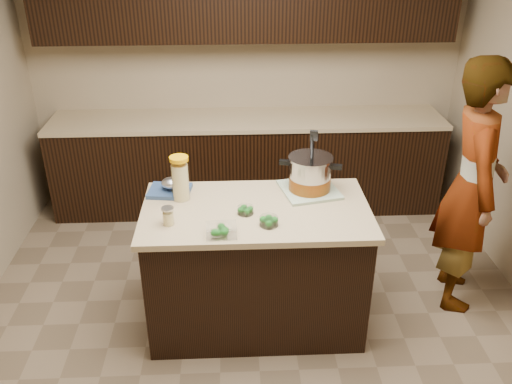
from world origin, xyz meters
TOP-DOWN VIEW (x-y plane):
  - ground_plane at (0.00, 0.00)m, footprint 4.00×4.00m
  - room_shell at (0.00, 0.00)m, footprint 4.04×4.04m
  - back_cabinets at (0.00, 1.74)m, footprint 3.60×0.63m
  - island at (0.00, 0.00)m, footprint 1.46×0.81m
  - dish_towel at (0.37, 0.23)m, footprint 0.43×0.43m
  - stock_pot at (0.37, 0.22)m, footprint 0.41×0.36m
  - lemonade_pitcher at (-0.48, 0.16)m, footprint 0.13×0.13m
  - mason_jar at (-0.54, -0.17)m, footprint 0.09×0.09m
  - broccoli_tub_left at (-0.07, -0.06)m, footprint 0.10×0.10m
  - broccoli_tub_right at (0.07, -0.21)m, footprint 0.15×0.15m
  - broccoli_tub_rect at (-0.22, -0.31)m, footprint 0.18×0.14m
  - blue_tray at (-0.56, 0.24)m, footprint 0.30×0.25m
  - person at (1.49, 0.22)m, footprint 0.56×0.74m

SIDE VIEW (x-z plane):
  - ground_plane at x=0.00m, z-range 0.00..0.00m
  - island at x=0.00m, z-range 0.00..0.90m
  - person at x=1.49m, z-range 0.00..1.81m
  - dish_towel at x=0.37m, z-range 0.90..0.92m
  - broccoli_tub_left at x=-0.07m, z-range 0.90..0.95m
  - broccoli_tub_right at x=0.07m, z-range 0.90..0.95m
  - broccoli_tub_rect at x=-0.22m, z-range 0.90..0.96m
  - blue_tray at x=-0.56m, z-range 0.88..0.99m
  - back_cabinets at x=0.00m, z-range -0.22..2.10m
  - mason_jar at x=-0.54m, z-range 0.89..1.02m
  - stock_pot at x=0.37m, z-range 0.81..1.23m
  - lemonade_pitcher at x=-0.48m, z-range 0.89..1.19m
  - room_shell at x=0.00m, z-range 0.35..3.07m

